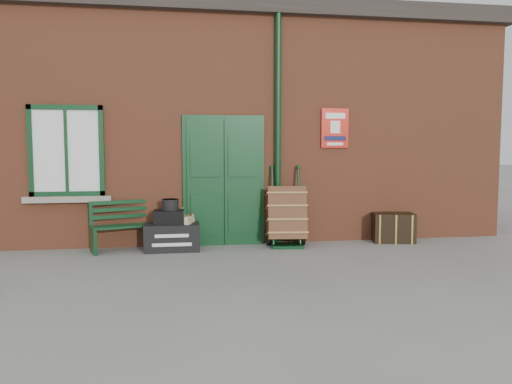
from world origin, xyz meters
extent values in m
plane|color=gray|center=(0.00, 0.00, 0.00)|extent=(80.00, 80.00, 0.00)
cube|color=#964D30|center=(0.00, 3.50, 2.00)|extent=(10.00, 4.00, 4.00)
cube|color=#38302B|center=(0.00, 3.50, 4.15)|extent=(10.30, 4.30, 0.30)
cube|color=#0E3418|center=(-0.30, 1.46, 1.10)|extent=(1.42, 0.12, 2.32)
cube|color=white|center=(-2.90, 1.45, 1.65)|extent=(1.20, 0.08, 1.50)
cylinder|color=#0D361A|center=(0.65, 1.42, 2.00)|extent=(0.10, 0.10, 4.00)
cube|color=red|center=(1.70, 1.47, 2.05)|extent=(0.50, 0.03, 0.70)
cube|color=#0E3418|center=(-1.82, 1.25, 0.41)|extent=(1.43, 0.76, 0.04)
cube|color=#0E3418|center=(-1.88, 1.44, 0.67)|extent=(1.33, 0.45, 0.37)
cube|color=#0D361A|center=(-2.45, 1.05, 0.21)|extent=(0.18, 0.41, 0.41)
cube|color=#0D361A|center=(-1.18, 1.45, 0.21)|extent=(0.18, 0.41, 0.41)
cube|color=black|center=(-1.20, 1.11, 0.22)|extent=(0.90, 0.50, 0.45)
cube|color=black|center=(-1.25, 1.11, 0.56)|extent=(0.50, 0.36, 0.22)
cylinder|color=black|center=(-1.22, 1.14, 0.76)|extent=(0.27, 0.27, 0.18)
cube|color=tan|center=(-1.10, 1.23, 0.34)|extent=(0.42, 0.53, 0.68)
cube|color=tan|center=(-0.92, 1.13, 0.29)|extent=(0.37, 0.48, 0.58)
cube|color=#0D361A|center=(0.74, 1.06, 0.03)|extent=(0.57, 0.44, 0.05)
cylinder|color=#0D361A|center=(0.53, 1.27, 0.69)|extent=(0.08, 0.38, 1.35)
cylinder|color=#0D361A|center=(0.99, 1.23, 0.69)|extent=(0.08, 0.38, 1.35)
cylinder|color=black|center=(0.46, 1.30, 0.13)|extent=(0.08, 0.26, 0.25)
cylinder|color=black|center=(1.07, 1.24, 0.13)|extent=(0.08, 0.26, 0.25)
cube|color=brown|center=(0.76, 1.23, 0.55)|extent=(0.73, 0.78, 1.00)
cube|color=black|center=(2.75, 1.25, 0.26)|extent=(0.81, 0.61, 0.52)
camera|label=1|loc=(-1.13, -7.17, 1.69)|focal=35.00mm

